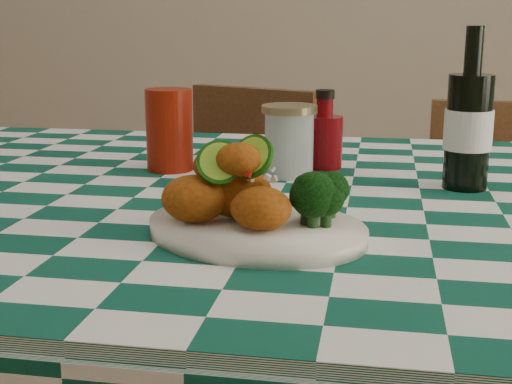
% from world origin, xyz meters
% --- Properties ---
extents(plate, '(0.33, 0.30, 0.02)m').
position_xyz_m(plate, '(0.00, -0.22, 0.80)').
color(plate, white).
rests_on(plate, dining_table).
extents(fried_chicken_pile, '(0.15, 0.11, 0.09)m').
position_xyz_m(fried_chicken_pile, '(-0.02, -0.22, 0.85)').
color(fried_chicken_pile, '#A84F10').
rests_on(fried_chicken_pile, plate).
extents(broccoli_side, '(0.09, 0.09, 0.07)m').
position_xyz_m(broccoli_side, '(0.08, -0.21, 0.84)').
color(broccoli_side, black).
rests_on(broccoli_side, plate).
extents(red_tumbler, '(0.09, 0.09, 0.14)m').
position_xyz_m(red_tumbler, '(-0.21, 0.13, 0.85)').
color(red_tumbler, maroon).
rests_on(red_tumbler, dining_table).
extents(ketchup_bottle, '(0.08, 0.08, 0.13)m').
position_xyz_m(ketchup_bottle, '(0.05, 0.19, 0.85)').
color(ketchup_bottle, '#6E050B').
rests_on(ketchup_bottle, dining_table).
extents(mason_jar, '(0.10, 0.10, 0.12)m').
position_xyz_m(mason_jar, '(-0.00, 0.12, 0.84)').
color(mason_jar, '#B2BCBA').
rests_on(mason_jar, dining_table).
extents(beer_bottle, '(0.07, 0.07, 0.24)m').
position_xyz_m(beer_bottle, '(0.27, 0.08, 0.91)').
color(beer_bottle, black).
rests_on(beer_bottle, dining_table).
extents(wooden_chair_left, '(0.51, 0.52, 0.85)m').
position_xyz_m(wooden_chair_left, '(-0.27, 0.76, 0.42)').
color(wooden_chair_left, '#472814').
rests_on(wooden_chair_left, ground).
extents(wooden_chair_right, '(0.39, 0.40, 0.83)m').
position_xyz_m(wooden_chair_right, '(0.46, 0.67, 0.42)').
color(wooden_chair_right, '#472814').
rests_on(wooden_chair_right, ground).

